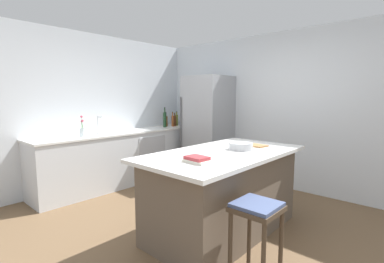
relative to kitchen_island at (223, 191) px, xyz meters
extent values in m
plane|color=brown|center=(-0.32, -0.24, -0.47)|extent=(7.20, 7.20, 0.00)
cube|color=silver|center=(-0.32, 2.01, 0.83)|extent=(6.00, 0.10, 2.60)
cube|color=silver|center=(-2.77, -0.24, 0.83)|extent=(0.10, 6.00, 2.60)
cube|color=silver|center=(-2.40, 0.31, -0.02)|extent=(0.64, 3.11, 0.90)
cube|color=white|center=(-2.40, 0.31, 0.44)|extent=(0.67, 3.14, 0.03)
cube|color=#B2B5BA|center=(-2.07, 0.70, -0.02)|extent=(0.01, 0.60, 0.75)
cube|color=brown|center=(0.00, 0.00, -0.03)|extent=(0.90, 1.78, 0.89)
cube|color=white|center=(0.00, 0.00, 0.44)|extent=(1.06, 1.98, 0.04)
cube|color=#93969B|center=(-1.54, 1.61, 0.49)|extent=(0.78, 0.71, 1.92)
cylinder|color=#4C4C51|center=(-1.89, 1.23, 0.58)|extent=(0.02, 0.02, 0.96)
cylinder|color=#473828|center=(0.58, -0.70, -0.16)|extent=(0.04, 0.04, 0.61)
cylinder|color=#473828|center=(0.88, -0.70, -0.16)|extent=(0.04, 0.04, 0.61)
cylinder|color=#473828|center=(0.58, -0.40, -0.16)|extent=(0.04, 0.04, 0.61)
cylinder|color=#473828|center=(0.88, -0.40, -0.16)|extent=(0.04, 0.04, 0.61)
cube|color=#473828|center=(0.73, -0.55, 0.17)|extent=(0.36, 0.36, 0.04)
cube|color=#47567F|center=(0.73, -0.55, 0.20)|extent=(0.34, 0.34, 0.03)
cylinder|color=silver|center=(-2.46, -0.14, 0.47)|extent=(0.05, 0.05, 0.02)
cylinder|color=silver|center=(-2.46, -0.14, 0.62)|extent=(0.02, 0.02, 0.28)
cylinder|color=silver|center=(-2.40, -0.14, 0.74)|extent=(0.14, 0.02, 0.02)
cylinder|color=silver|center=(-2.32, -0.48, 0.52)|extent=(0.08, 0.08, 0.13)
cylinder|color=#4C7F3D|center=(-2.34, -0.48, 0.60)|extent=(0.01, 0.02, 0.18)
sphere|color=#DB4C66|center=(-2.34, -0.48, 0.69)|extent=(0.04, 0.04, 0.04)
cylinder|color=#4C7F3D|center=(-2.32, -0.49, 0.64)|extent=(0.01, 0.02, 0.26)
sphere|color=#DB4C66|center=(-2.32, -0.49, 0.77)|extent=(0.04, 0.04, 0.04)
cylinder|color=#4C7F3D|center=(-2.31, -0.48, 0.61)|extent=(0.01, 0.04, 0.19)
sphere|color=#DB4C66|center=(-2.31, -0.48, 0.70)|extent=(0.04, 0.04, 0.04)
cylinder|color=silver|center=(-2.38, 1.77, 0.58)|extent=(0.08, 0.08, 0.24)
cylinder|color=silver|center=(-2.38, 1.77, 0.73)|extent=(0.03, 0.03, 0.07)
cylinder|color=black|center=(-2.38, 1.77, 0.77)|extent=(0.03, 0.03, 0.01)
cylinder|color=olive|center=(-2.44, 1.67, 0.57)|extent=(0.06, 0.06, 0.22)
cylinder|color=olive|center=(-2.44, 1.67, 0.71)|extent=(0.03, 0.03, 0.06)
cylinder|color=black|center=(-2.44, 1.67, 0.75)|extent=(0.03, 0.03, 0.01)
cylinder|color=#5B3319|center=(-2.39, 1.57, 0.56)|extent=(0.07, 0.07, 0.21)
cylinder|color=#5B3319|center=(-2.39, 1.57, 0.70)|extent=(0.03, 0.03, 0.06)
cylinder|color=black|center=(-2.39, 1.57, 0.73)|extent=(0.03, 0.03, 0.01)
cylinder|color=#994C23|center=(-2.36, 1.48, 0.57)|extent=(0.05, 0.05, 0.22)
cylinder|color=#994C23|center=(-2.36, 1.48, 0.71)|extent=(0.02, 0.02, 0.07)
cylinder|color=black|center=(-2.36, 1.48, 0.75)|extent=(0.02, 0.02, 0.01)
cylinder|color=brown|center=(-2.47, 1.38, 0.56)|extent=(0.08, 0.08, 0.21)
cylinder|color=brown|center=(-2.47, 1.38, 0.71)|extent=(0.03, 0.03, 0.08)
cylinder|color=black|center=(-2.47, 1.38, 0.75)|extent=(0.03, 0.03, 0.01)
cylinder|color=#19381E|center=(-2.38, 1.28, 0.61)|extent=(0.07, 0.07, 0.30)
cylinder|color=#19381E|center=(-2.38, 1.28, 0.80)|extent=(0.03, 0.03, 0.09)
cylinder|color=black|center=(-2.38, 1.28, 0.85)|extent=(0.03, 0.03, 0.01)
cube|color=silver|center=(0.11, -0.58, 0.47)|extent=(0.25, 0.16, 0.03)
cube|color=#A83338|center=(0.11, -0.58, 0.50)|extent=(0.22, 0.17, 0.03)
cylinder|color=#B2B5BA|center=(0.06, 0.25, 0.50)|extent=(0.28, 0.28, 0.08)
cube|color=#9E7042|center=(0.05, 0.57, 0.47)|extent=(0.32, 0.21, 0.02)
camera|label=1|loc=(1.80, -2.51, 1.07)|focal=26.22mm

